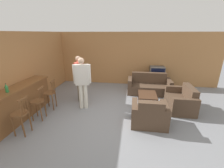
% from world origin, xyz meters
% --- Properties ---
extents(ground_plane, '(24.00, 24.00, 0.00)m').
position_xyz_m(ground_plane, '(0.00, 0.00, 0.00)').
color(ground_plane, gray).
extents(wall_back, '(9.40, 0.08, 2.60)m').
position_xyz_m(wall_back, '(0.00, 3.45, 1.30)').
color(wall_back, '#B27A47').
rests_on(wall_back, ground_plane).
extents(wall_left, '(0.08, 8.45, 2.60)m').
position_xyz_m(wall_left, '(-3.15, 1.23, 1.30)').
color(wall_left, '#B27A47').
rests_on(wall_left, ground_plane).
extents(bar_counter, '(0.55, 2.51, 1.02)m').
position_xyz_m(bar_counter, '(-2.82, -0.39, 0.52)').
color(bar_counter, brown).
rests_on(bar_counter, ground_plane).
extents(bar_chair_near, '(0.40, 0.40, 1.04)m').
position_xyz_m(bar_chair_near, '(-2.21, -1.10, 0.54)').
color(bar_chair_near, brown).
rests_on(bar_chair_near, ground_plane).
extents(bar_chair_mid, '(0.44, 0.44, 1.04)m').
position_xyz_m(bar_chair_mid, '(-2.21, -0.37, 0.54)').
color(bar_chair_mid, brown).
rests_on(bar_chair_mid, ground_plane).
extents(bar_chair_far, '(0.45, 0.45, 1.04)m').
position_xyz_m(bar_chair_far, '(-2.21, 0.31, 0.54)').
color(bar_chair_far, brown).
rests_on(bar_chair_far, ground_plane).
extents(couch_far, '(1.84, 0.86, 0.87)m').
position_xyz_m(couch_far, '(1.32, 2.31, 0.30)').
color(couch_far, '#4C3828').
rests_on(couch_far, ground_plane).
extents(armchair_near, '(1.01, 0.81, 0.84)m').
position_xyz_m(armchair_near, '(1.11, -0.21, 0.31)').
color(armchair_near, '#4C3828').
rests_on(armchair_near, ground_plane).
extents(loveseat_right, '(0.79, 1.33, 0.83)m').
position_xyz_m(loveseat_right, '(2.31, 0.95, 0.30)').
color(loveseat_right, '#4C3828').
rests_on(loveseat_right, ground_plane).
extents(coffee_table, '(0.65, 0.86, 0.44)m').
position_xyz_m(coffee_table, '(1.15, 1.06, 0.37)').
color(coffee_table, '#472D1E').
rests_on(coffee_table, ground_plane).
extents(tv_unit, '(0.96, 0.50, 0.57)m').
position_xyz_m(tv_unit, '(1.73, 3.10, 0.28)').
color(tv_unit, black).
rests_on(tv_unit, ground_plane).
extents(tv, '(0.67, 0.52, 0.47)m').
position_xyz_m(tv, '(1.73, 3.10, 0.80)').
color(tv, '#4C4C4C').
rests_on(tv, tv_unit).
extents(bottle, '(0.08, 0.08, 0.25)m').
position_xyz_m(bottle, '(-2.76, -0.77, 1.14)').
color(bottle, '#2D7F3D').
rests_on(bottle, bar_counter).
extents(person_by_window, '(0.22, 0.62, 1.75)m').
position_xyz_m(person_by_window, '(-1.41, 1.12, 0.99)').
color(person_by_window, '#756B5B').
rests_on(person_by_window, ground_plane).
extents(person_by_counter, '(0.58, 0.28, 1.80)m').
position_xyz_m(person_by_counter, '(-1.09, 0.51, 1.02)').
color(person_by_counter, silver).
rests_on(person_by_counter, ground_plane).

